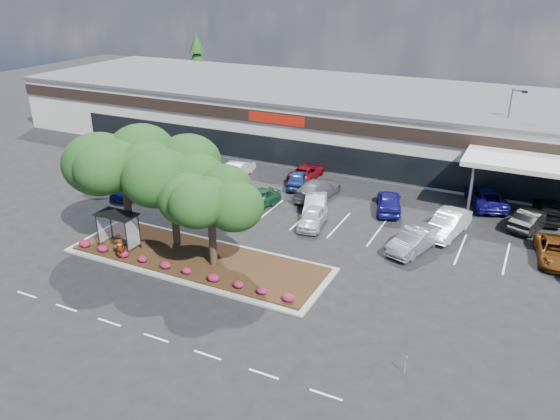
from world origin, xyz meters
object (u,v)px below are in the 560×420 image
at_px(survey_stake, 406,362).
at_px(light_pole, 505,145).
at_px(car_1, 137,186).
at_px(car_0, 112,177).

bearing_deg(survey_stake, light_pole, 87.57).
distance_m(survey_stake, car_1, 29.63).
xyz_separation_m(light_pole, car_1, (-27.93, -15.98, -3.10)).
xyz_separation_m(survey_stake, car_0, (-30.12, 13.51, 0.16)).
bearing_deg(survey_stake, car_1, 154.35).
bearing_deg(car_0, light_pole, 22.93).
height_order(survey_stake, car_0, car_0).
height_order(light_pole, car_1, light_pole).
xyz_separation_m(light_pole, survey_stake, (-1.22, -28.81, -3.18)).
relative_size(car_0, car_1, 1.14).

